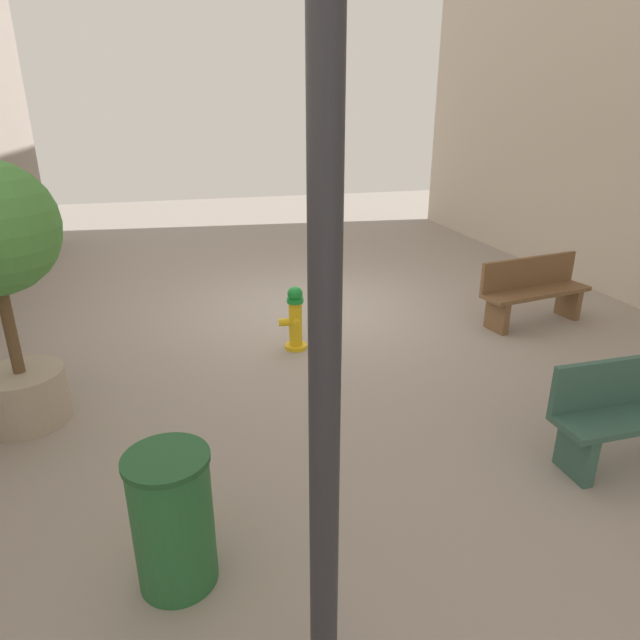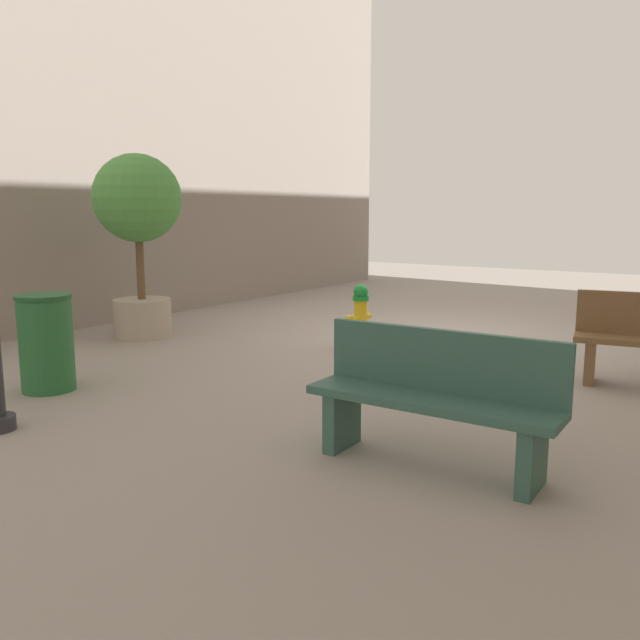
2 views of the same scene
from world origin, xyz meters
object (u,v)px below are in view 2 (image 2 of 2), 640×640
fire_hydrant (360,316)px  planter_tree (138,218)px  trash_bin (46,343)px  bench_far (434,396)px

fire_hydrant → planter_tree: size_ratio=0.33×
fire_hydrant → trash_bin: (1.56, 3.48, 0.06)m
planter_tree → trash_bin: 3.05m
bench_far → trash_bin: 4.01m
bench_far → planter_tree: size_ratio=0.69×
bench_far → trash_bin: bearing=5.0°
fire_hydrant → bench_far: size_ratio=0.48×
fire_hydrant → planter_tree: (2.97, 1.05, 1.25)m
fire_hydrant → planter_tree: planter_tree is taller
bench_far → planter_tree: bearing=-21.0°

